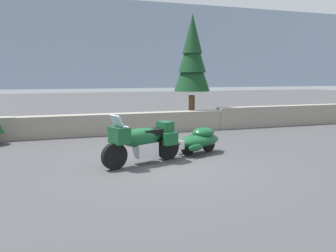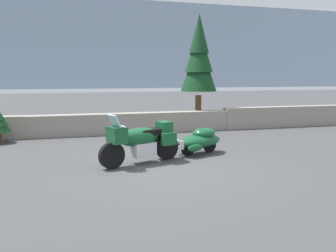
% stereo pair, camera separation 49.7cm
% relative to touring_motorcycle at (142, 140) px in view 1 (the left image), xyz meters
% --- Properties ---
extents(ground_plane, '(80.00, 80.00, 0.00)m').
position_rel_touring_motorcycle_xyz_m(ground_plane, '(0.51, -0.38, -0.62)').
color(ground_plane, '#424244').
extents(stone_guard_wall, '(24.00, 0.58, 0.92)m').
position_rel_touring_motorcycle_xyz_m(stone_guard_wall, '(0.54, 4.74, -0.20)').
color(stone_guard_wall, gray).
rests_on(stone_guard_wall, ground).
extents(distant_ridgeline, '(240.00, 80.00, 16.00)m').
position_rel_touring_motorcycle_xyz_m(distant_ridgeline, '(0.51, 94.74, 7.38)').
color(distant_ridgeline, '#8C9EB7').
rests_on(distant_ridgeline, ground).
extents(touring_motorcycle, '(2.22, 1.20, 1.33)m').
position_rel_touring_motorcycle_xyz_m(touring_motorcycle, '(0.00, 0.00, 0.00)').
color(touring_motorcycle, black).
rests_on(touring_motorcycle, ground).
extents(car_shaped_trailer, '(2.19, 1.17, 0.76)m').
position_rel_touring_motorcycle_xyz_m(car_shaped_trailer, '(1.86, 0.67, -0.21)').
color(car_shaped_trailer, black).
rests_on(car_shaped_trailer, ground).
extents(pine_tree_tall, '(1.57, 1.57, 4.90)m').
position_rel_touring_motorcycle_xyz_m(pine_tree_tall, '(3.64, 5.62, 2.45)').
color(pine_tree_tall, brown).
rests_on(pine_tree_tall, ground).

